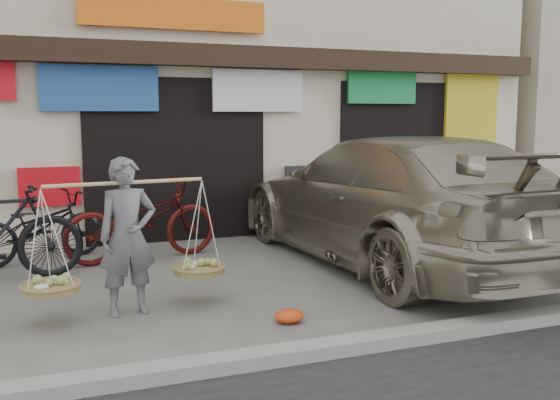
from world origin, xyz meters
name	(u,v)px	position (x,y,z in m)	size (l,w,h in m)	color
ground	(241,296)	(0.00, 0.00, 0.00)	(70.00, 70.00, 0.00)	slate
kerb	(310,351)	(0.00, -2.00, 0.06)	(70.00, 0.25, 0.12)	gray
shophouse_block	(146,48)	(0.00, 6.42, 3.45)	(14.00, 6.32, 7.00)	beige
street_vendor	(128,243)	(-1.29, -0.21, 0.77)	(2.11, 0.75, 1.66)	slate
bike_0	(39,227)	(-2.17, 2.68, 0.50)	(0.67, 1.91, 1.00)	black
bike_2	(142,220)	(-0.78, 2.26, 0.59)	(0.79, 2.26, 1.19)	#4C0F0D
suv	(390,199)	(2.50, 0.87, 0.90)	(2.78, 6.34, 1.81)	#A69C85
red_bag	(289,316)	(0.17, -1.08, 0.07)	(0.31, 0.25, 0.14)	#F24A16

